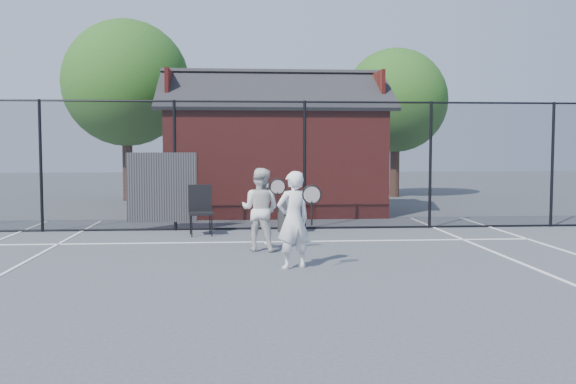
{
  "coord_description": "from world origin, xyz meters",
  "views": [
    {
      "loc": [
        -0.56,
        -9.89,
        1.92
      ],
      "look_at": [
        0.36,
        1.8,
        1.1
      ],
      "focal_mm": 40.0,
      "sensor_mm": 36.0,
      "label": 1
    }
  ],
  "objects": [
    {
      "name": "chair_left",
      "position": [
        -1.36,
        4.1,
        0.54
      ],
      "size": [
        0.58,
        0.6,
        1.07
      ],
      "primitive_type": "cube",
      "rotation": [
        0.0,
        0.0,
        0.14
      ],
      "color": "black",
      "rests_on": "ground"
    },
    {
      "name": "court_lines",
      "position": [
        0.0,
        -1.32,
        0.01
      ],
      "size": [
        11.02,
        18.0,
        0.01
      ],
      "color": "white",
      "rests_on": "ground"
    },
    {
      "name": "player_back",
      "position": [
        -0.15,
        1.94,
        0.77
      ],
      "size": [
        0.92,
        0.83,
        1.54
      ],
      "color": "silver",
      "rests_on": "ground"
    },
    {
      "name": "chair_right",
      "position": [
        0.74,
        4.51,
        0.46
      ],
      "size": [
        0.54,
        0.55,
        0.93
      ],
      "primitive_type": "cube",
      "rotation": [
        0.0,
        0.0,
        -0.23
      ],
      "color": "black",
      "rests_on": "ground"
    },
    {
      "name": "player_front",
      "position": [
        0.32,
        0.15,
        0.78
      ],
      "size": [
        0.74,
        0.61,
        1.55
      ],
      "color": "white",
      "rests_on": "ground"
    },
    {
      "name": "ground",
      "position": [
        0.0,
        0.0,
        0.0
      ],
      "size": [
        80.0,
        80.0,
        0.0
      ],
      "primitive_type": "plane",
      "color": "#41454B",
      "rests_on": "ground"
    },
    {
      "name": "tree_right",
      "position": [
        5.5,
        14.5,
        3.71
      ],
      "size": [
        3.97,
        3.97,
        5.7
      ],
      "color": "black",
      "rests_on": "ground"
    },
    {
      "name": "clubhouse",
      "position": [
        0.5,
        9.0,
        1.61
      ],
      "size": [
        6.5,
        4.36,
        4.19
      ],
      "color": "maroon",
      "rests_on": "ground"
    },
    {
      "name": "fence",
      "position": [
        -0.3,
        5.0,
        1.45
      ],
      "size": [
        22.04,
        3.0,
        3.0
      ],
      "color": "black",
      "rests_on": "ground"
    },
    {
      "name": "waste_bin",
      "position": [
        0.57,
        4.6,
        0.33
      ],
      "size": [
        0.47,
        0.47,
        0.67
      ],
      "primitive_type": "cylinder",
      "rotation": [
        0.0,
        0.0,
        -0.04
      ],
      "color": "#262626",
      "rests_on": "ground"
    },
    {
      "name": "tree_left",
      "position": [
        -4.5,
        13.5,
        4.19
      ],
      "size": [
        4.48,
        4.48,
        6.44
      ],
      "color": "black",
      "rests_on": "ground"
    }
  ]
}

